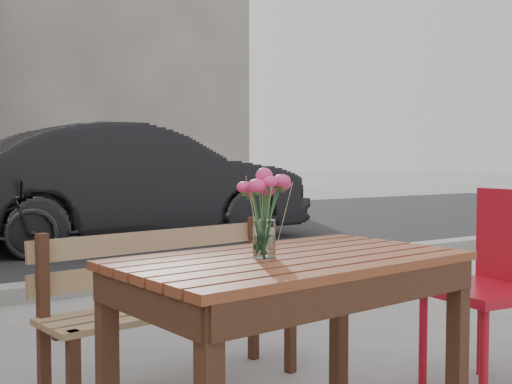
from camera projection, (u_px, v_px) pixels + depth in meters
main_table at (291, 291)px, 2.21m from camera, size 1.25×0.80×0.73m
main_bench at (169, 287)px, 2.97m from camera, size 1.29×0.52×0.78m
red_chair at (497, 275)px, 2.93m from camera, size 0.50×0.50×0.92m
main_vase at (264, 202)px, 2.15m from camera, size 0.16×0.16×0.30m
parked_car at (132, 185)px, 8.08m from camera, size 4.48×1.57×1.47m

